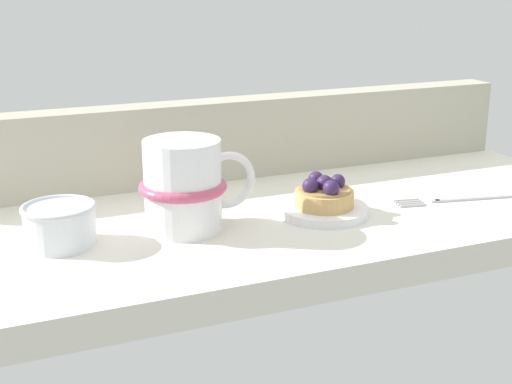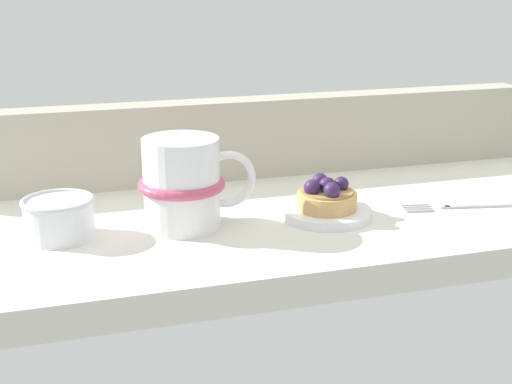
{
  "view_description": "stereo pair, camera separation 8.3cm",
  "coord_description": "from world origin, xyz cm",
  "px_view_note": "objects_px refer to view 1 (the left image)",
  "views": [
    {
      "loc": [
        -35.62,
        -76.39,
        28.64
      ],
      "look_at": [
        -4.49,
        -2.99,
        3.68
      ],
      "focal_mm": 50.47,
      "sensor_mm": 36.0,
      "label": 1
    },
    {
      "loc": [
        -27.78,
        -79.24,
        28.64
      ],
      "look_at": [
        -4.49,
        -2.99,
        3.68
      ],
      "focal_mm": 50.47,
      "sensor_mm": 36.0,
      "label": 2
    }
  ],
  "objects_px": {
    "dessert_plate": "(324,211)",
    "raspberry_tart": "(324,194)",
    "sugar_bowl": "(60,224)",
    "coffee_mug": "(185,185)",
    "dessert_fork": "(454,199)"
  },
  "relations": [
    {
      "from": "dessert_plate",
      "to": "raspberry_tart",
      "type": "height_order",
      "value": "raspberry_tart"
    },
    {
      "from": "raspberry_tart",
      "to": "sugar_bowl",
      "type": "distance_m",
      "value": 0.31
    },
    {
      "from": "dessert_plate",
      "to": "sugar_bowl",
      "type": "xyz_separation_m",
      "value": [
        -0.31,
        0.02,
        0.02
      ]
    },
    {
      "from": "coffee_mug",
      "to": "sugar_bowl",
      "type": "distance_m",
      "value": 0.14
    },
    {
      "from": "raspberry_tart",
      "to": "sugar_bowl",
      "type": "xyz_separation_m",
      "value": [
        -0.31,
        0.02,
        -0.0
      ]
    },
    {
      "from": "dessert_fork",
      "to": "raspberry_tart",
      "type": "bearing_deg",
      "value": 174.22
    },
    {
      "from": "coffee_mug",
      "to": "dessert_fork",
      "type": "distance_m",
      "value": 0.35
    },
    {
      "from": "dessert_plate",
      "to": "dessert_fork",
      "type": "relative_size",
      "value": 0.66
    },
    {
      "from": "dessert_plate",
      "to": "dessert_fork",
      "type": "bearing_deg",
      "value": -5.84
    },
    {
      "from": "dessert_fork",
      "to": "sugar_bowl",
      "type": "xyz_separation_m",
      "value": [
        -0.49,
        0.04,
        0.02
      ]
    },
    {
      "from": "dessert_plate",
      "to": "coffee_mug",
      "type": "relative_size",
      "value": 0.78
    },
    {
      "from": "dessert_plate",
      "to": "dessert_fork",
      "type": "distance_m",
      "value": 0.18
    },
    {
      "from": "raspberry_tart",
      "to": "sugar_bowl",
      "type": "bearing_deg",
      "value": 175.93
    },
    {
      "from": "raspberry_tart",
      "to": "coffee_mug",
      "type": "xyz_separation_m",
      "value": [
        -0.17,
        0.02,
        0.03
      ]
    },
    {
      "from": "sugar_bowl",
      "to": "raspberry_tart",
      "type": "bearing_deg",
      "value": -4.07
    }
  ]
}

